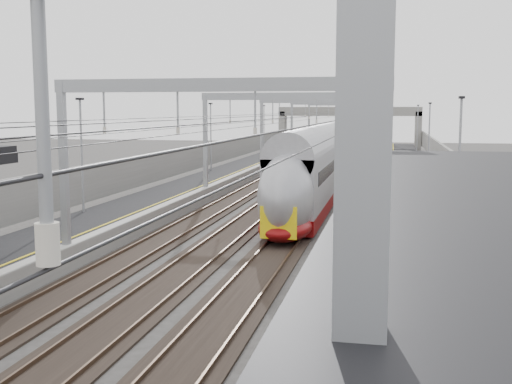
% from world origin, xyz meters
% --- Properties ---
extents(platform_left, '(4.00, 120.00, 1.00)m').
position_xyz_m(platform_left, '(-8.00, 45.00, 0.50)').
color(platform_left, black).
rests_on(platform_left, ground).
extents(platform_right, '(4.00, 120.00, 1.00)m').
position_xyz_m(platform_right, '(8.00, 45.00, 0.50)').
color(platform_right, black).
rests_on(platform_right, ground).
extents(tracks, '(11.40, 140.00, 0.20)m').
position_xyz_m(tracks, '(0.00, 45.00, 0.05)').
color(tracks, black).
rests_on(tracks, ground).
extents(overhead_line, '(13.00, 140.00, 6.60)m').
position_xyz_m(overhead_line, '(0.00, 51.62, 6.14)').
color(overhead_line, '#909499').
rests_on(overhead_line, platform_left).
extents(overbridge, '(22.00, 2.20, 6.90)m').
position_xyz_m(overbridge, '(0.00, 100.00, 5.31)').
color(overbridge, slate).
rests_on(overbridge, ground).
extents(wall_left, '(0.30, 120.00, 3.20)m').
position_xyz_m(wall_left, '(-11.20, 45.00, 1.60)').
color(wall_left, slate).
rests_on(wall_left, ground).
extents(wall_right, '(0.30, 120.00, 3.20)m').
position_xyz_m(wall_right, '(11.20, 45.00, 1.60)').
color(wall_right, slate).
rests_on(wall_right, ground).
extents(train, '(2.70, 49.29, 4.28)m').
position_xyz_m(train, '(1.50, 50.06, 2.10)').
color(train, maroon).
rests_on(train, ground).
extents(signal_green, '(0.32, 0.32, 3.48)m').
position_xyz_m(signal_green, '(-5.20, 75.84, 2.42)').
color(signal_green, black).
rests_on(signal_green, ground).
extents(signal_red_near, '(0.32, 0.32, 3.48)m').
position_xyz_m(signal_red_near, '(3.20, 64.08, 2.42)').
color(signal_red_near, black).
rests_on(signal_red_near, ground).
extents(signal_red_far, '(0.32, 0.32, 3.48)m').
position_xyz_m(signal_red_far, '(5.40, 72.81, 2.42)').
color(signal_red_far, black).
rests_on(signal_red_far, ground).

